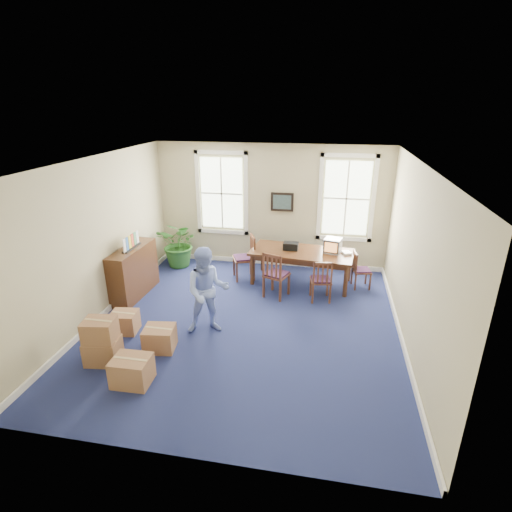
% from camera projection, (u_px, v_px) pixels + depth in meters
% --- Properties ---
extents(floor, '(6.50, 6.50, 0.00)m').
position_uv_depth(floor, '(246.00, 325.00, 7.97)').
color(floor, navy).
rests_on(floor, ground).
extents(ceiling, '(6.50, 6.50, 0.00)m').
position_uv_depth(ceiling, '(244.00, 162.00, 6.80)').
color(ceiling, white).
rests_on(ceiling, ground).
extents(wall_back, '(6.50, 0.00, 6.50)m').
position_uv_depth(wall_back, '(271.00, 207.00, 10.36)').
color(wall_back, tan).
rests_on(wall_back, ground).
extents(wall_front, '(6.50, 0.00, 6.50)m').
position_uv_depth(wall_front, '(184.00, 351.00, 4.41)').
color(wall_front, tan).
rests_on(wall_front, ground).
extents(wall_left, '(0.00, 6.50, 6.50)m').
position_uv_depth(wall_left, '(97.00, 240.00, 7.90)').
color(wall_left, tan).
rests_on(wall_left, ground).
extents(wall_right, '(0.00, 6.50, 6.50)m').
position_uv_depth(wall_right, '(415.00, 261.00, 6.88)').
color(wall_right, tan).
rests_on(wall_right, ground).
extents(baseboard_back, '(6.00, 0.04, 0.12)m').
position_uv_depth(baseboard_back, '(270.00, 262.00, 10.90)').
color(baseboard_back, white).
rests_on(baseboard_back, ground).
extents(baseboard_left, '(0.04, 6.50, 0.12)m').
position_uv_depth(baseboard_left, '(109.00, 309.00, 8.45)').
color(baseboard_left, white).
rests_on(baseboard_left, ground).
extents(baseboard_right, '(0.04, 6.50, 0.12)m').
position_uv_depth(baseboard_right, '(401.00, 337.00, 7.44)').
color(baseboard_right, white).
rests_on(baseboard_right, ground).
extents(window_left, '(1.40, 0.12, 2.20)m').
position_uv_depth(window_left, '(222.00, 193.00, 10.45)').
color(window_left, white).
rests_on(window_left, ground).
extents(window_right, '(1.40, 0.12, 2.20)m').
position_uv_depth(window_right, '(346.00, 199.00, 9.91)').
color(window_right, white).
rests_on(window_right, ground).
extents(wall_picture, '(0.58, 0.06, 0.48)m').
position_uv_depth(wall_picture, '(282.00, 202.00, 10.21)').
color(wall_picture, black).
rests_on(wall_picture, ground).
extents(conference_table, '(2.52, 1.37, 0.82)m').
position_uv_depth(conference_table, '(301.00, 267.00, 9.67)').
color(conference_table, '#4A2916').
rests_on(conference_table, ground).
extents(crt_tv, '(0.46, 0.49, 0.34)m').
position_uv_depth(crt_tv, '(333.00, 245.00, 9.38)').
color(crt_tv, '#B7B7BC').
rests_on(crt_tv, conference_table).
extents(game_console, '(0.25, 0.27, 0.06)m').
position_uv_depth(game_console, '(347.00, 253.00, 9.33)').
color(game_console, white).
rests_on(game_console, conference_table).
extents(equipment_bag, '(0.36, 0.24, 0.18)m').
position_uv_depth(equipment_bag, '(291.00, 246.00, 9.58)').
color(equipment_bag, black).
rests_on(equipment_bag, conference_table).
extents(chair_near_left, '(0.63, 0.63, 1.09)m').
position_uv_depth(chair_near_left, '(277.00, 274.00, 8.95)').
color(chair_near_left, brown).
rests_on(chair_near_left, ground).
extents(chair_near_right, '(0.51, 0.51, 0.98)m').
position_uv_depth(chair_near_right, '(321.00, 279.00, 8.80)').
color(chair_near_right, brown).
rests_on(chair_near_right, ground).
extents(chair_end_left, '(0.65, 0.65, 1.10)m').
position_uv_depth(chair_end_left, '(244.00, 258.00, 9.86)').
color(chair_end_left, brown).
rests_on(chair_end_left, ground).
extents(chair_end_right, '(0.47, 0.47, 0.89)m').
position_uv_depth(chair_end_right, '(362.00, 270.00, 9.41)').
color(chair_end_right, brown).
rests_on(chair_end_right, ground).
extents(man, '(0.99, 0.87, 1.71)m').
position_uv_depth(man, '(207.00, 291.00, 7.46)').
color(man, '#8CA5F2').
rests_on(man, ground).
extents(credenza, '(0.50, 1.53, 1.19)m').
position_uv_depth(credenza, '(134.00, 271.00, 8.98)').
color(credenza, '#4A2916').
rests_on(credenza, ground).
extents(brochure_rack, '(0.31, 0.74, 0.32)m').
position_uv_depth(brochure_rack, '(131.00, 239.00, 8.70)').
color(brochure_rack, '#99999E').
rests_on(brochure_rack, credenza).
extents(potted_plant, '(1.27, 1.15, 1.26)m').
position_uv_depth(potted_plant, '(180.00, 244.00, 10.57)').
color(potted_plant, '#275C20').
rests_on(potted_plant, ground).
extents(cardboard_boxes, '(1.63, 1.63, 0.85)m').
position_uv_depth(cardboard_boxes, '(116.00, 338.00, 6.77)').
color(cardboard_boxes, '#A5714B').
rests_on(cardboard_boxes, ground).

